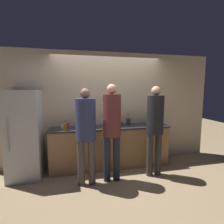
{
  "coord_description": "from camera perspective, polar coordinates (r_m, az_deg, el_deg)",
  "views": [
    {
      "loc": [
        -0.8,
        -3.43,
        1.74
      ],
      "look_at": [
        0.0,
        0.13,
        1.28
      ],
      "focal_mm": 28.0,
      "sensor_mm": 36.0,
      "label": 1
    }
  ],
  "objects": [
    {
      "name": "cup_red",
      "position": [
        3.95,
        -14.36,
        -4.17
      ],
      "size": [
        0.09,
        0.09,
        0.1
      ],
      "color": "#A33D33",
      "rests_on": "counter"
    },
    {
      "name": "person_left",
      "position": [
        3.17,
        -8.54,
        -5.19
      ],
      "size": [
        0.36,
        0.36,
        1.77
      ],
      "color": "#4C4742",
      "rests_on": "ground_plane"
    },
    {
      "name": "cup_white",
      "position": [
        3.87,
        -15.9,
        -4.61
      ],
      "size": [
        0.07,
        0.07,
        0.08
      ],
      "color": "white",
      "rests_on": "counter"
    },
    {
      "name": "person_right",
      "position": [
        3.58,
        13.84,
        -3.73
      ],
      "size": [
        0.33,
        0.33,
        1.82
      ],
      "color": "#38332D",
      "rests_on": "ground_plane"
    },
    {
      "name": "bottle_amber",
      "position": [
        3.66,
        -15.05,
        -4.59
      ],
      "size": [
        0.07,
        0.07,
        0.21
      ],
      "color": "brown",
      "rests_on": "counter"
    },
    {
      "name": "counter",
      "position": [
        4.05,
        -0.62,
        -11.13
      ],
      "size": [
        2.65,
        0.59,
        0.93
      ],
      "color": "#9E754C",
      "rests_on": "ground_plane"
    },
    {
      "name": "ground_plane",
      "position": [
        3.93,
        0.45,
        -19.07
      ],
      "size": [
        14.0,
        14.0,
        0.0
      ],
      "primitive_type": "plane",
      "color": "#9E8460"
    },
    {
      "name": "utensil_crock",
      "position": [
        4.13,
        5.33,
        -3.06
      ],
      "size": [
        0.1,
        0.1,
        0.28
      ],
      "color": "#3D424C",
      "rests_on": "counter"
    },
    {
      "name": "refrigerator",
      "position": [
        3.89,
        -26.54,
        -6.52
      ],
      "size": [
        0.62,
        0.72,
        1.74
      ],
      "color": "#B7B7BC",
      "rests_on": "ground_plane"
    },
    {
      "name": "fruit_bowl",
      "position": [
        4.07,
        1.38,
        -3.71
      ],
      "size": [
        0.31,
        0.31,
        0.12
      ],
      "color": "brown",
      "rests_on": "counter"
    },
    {
      "name": "wall_back",
      "position": [
        4.14,
        -1.45,
        1.11
      ],
      "size": [
        5.2,
        0.06,
        2.6
      ],
      "color": "#C6B293",
      "rests_on": "ground_plane"
    },
    {
      "name": "person_center",
      "position": [
        3.26,
        -0.07,
        -4.1
      ],
      "size": [
        0.34,
        0.34,
        1.85
      ],
      "color": "#232838",
      "rests_on": "ground_plane"
    }
  ]
}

